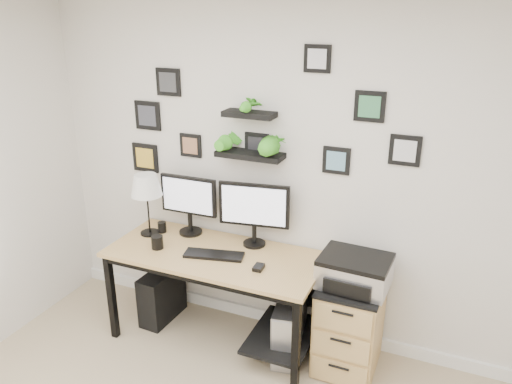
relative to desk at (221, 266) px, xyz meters
The scene contains 14 objects.
room 0.79m from the desk, 36.37° to the left, with size 4.00×4.00×4.00m.
desk is the anchor object (origin of this frame).
monitor_left 0.58m from the desk, 153.06° to the left, with size 0.47×0.19×0.48m.
monitor_right 0.50m from the desk, 47.04° to the left, with size 0.53×0.20×0.50m.
keyboard 0.16m from the desk, 100.06° to the right, with size 0.43×0.14×0.02m, color black.
mouse 0.41m from the desk, 20.25° to the right, with size 0.06×0.10×0.03m, color black.
table_lamp 0.85m from the desk, behind, with size 0.25×0.25×0.50m.
mug 0.52m from the desk, 163.62° to the right, with size 0.09×0.09×0.10m, color black.
pen_cup 0.62m from the desk, 168.54° to the left, with size 0.07×0.07×0.09m, color black.
pc_tower_black 0.71m from the desk, behind, with size 0.19×0.43×0.43m, color black.
pc_tower_grey 0.69m from the desk, ahead, with size 0.27×0.48×0.45m.
file_cabinet 1.03m from the desk, ahead, with size 0.43×0.53×0.67m.
printer 1.00m from the desk, ahead, with size 0.48×0.40×0.21m.
wall_decor 1.05m from the desk, 66.08° to the left, with size 2.27×0.18×1.06m.
Camera 1 is at (1.10, -1.28, 2.48)m, focal length 35.00 mm.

